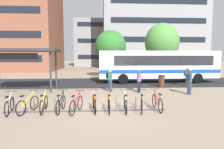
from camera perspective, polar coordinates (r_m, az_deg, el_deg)
ground at (r=10.00m, az=-1.70°, el=-10.01°), size 200.00×200.00×0.00m
bus_lane_asphalt at (r=19.38m, az=-2.51°, el=-2.40°), size 80.00×7.20×0.01m
city_bus at (r=20.05m, az=13.38°, el=2.81°), size 12.06×2.71×3.20m
bike_rack at (r=9.40m, az=-7.93°, el=-10.50°), size 7.84×0.11×0.70m
parked_bicycle_silver_0 at (r=10.15m, az=-28.52°, el=-8.23°), size 0.56×1.70×0.99m
parked_bicycle_yellow_1 at (r=9.95m, az=-24.05°, el=-8.30°), size 0.61×1.68×0.99m
parked_bicycle_yellow_2 at (r=9.79m, az=-19.89°, el=-8.37°), size 0.52×1.72×0.99m
parked_bicycle_black_3 at (r=9.55m, az=-15.17°, el=-8.57°), size 0.52×1.72×0.99m
parked_bicycle_red_4 at (r=9.27m, az=-10.68°, el=-8.90°), size 0.59×1.69×0.99m
parked_bicycle_orange_5 at (r=9.33m, az=-5.39°, el=-8.73°), size 0.52×1.72×0.99m
parked_bicycle_orange_6 at (r=9.28m, az=-0.98°, el=-8.78°), size 0.52×1.72×0.99m
parked_bicycle_silver_7 at (r=9.29m, az=4.06°, el=-8.79°), size 0.52×1.72×0.99m
parked_bicycle_green_8 at (r=9.43m, az=8.94°, el=-8.63°), size 0.54×1.70×0.99m
parked_bicycle_red_9 at (r=9.77m, az=13.49°, el=-8.21°), size 0.52×1.72×0.99m
transit_shelter at (r=16.08m, az=-25.53°, el=6.22°), size 5.57×3.44×3.24m
commuter_black_pack_0 at (r=14.15m, az=-0.71°, el=-1.39°), size 0.53×0.61×1.68m
commuter_teal_pack_1 at (r=14.13m, az=8.18°, el=-1.55°), size 0.46×0.59×1.65m
commuter_teal_pack_2 at (r=17.99m, az=21.75°, el=-0.36°), size 0.60×0.51×1.66m
commuter_navy_pack_3 at (r=14.25m, az=22.35°, el=-1.60°), size 0.59×0.58×1.76m
trash_bin at (r=16.98m, az=14.71°, el=-1.95°), size 0.55×0.55×1.03m
street_tree_0 at (r=23.79m, az=-0.46°, el=8.52°), size 3.87×3.87×5.90m
street_tree_1 at (r=28.61m, az=14.83°, el=9.31°), size 4.89×4.89×7.43m
building_left_wing at (r=42.18m, az=-29.62°, el=14.28°), size 19.35×12.57×19.19m
building_right_wing at (r=46.75m, az=11.67°, el=16.12°), size 22.09×12.87×22.68m
building_centre_block at (r=55.06m, az=-2.06°, el=9.22°), size 16.31×11.93×12.40m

